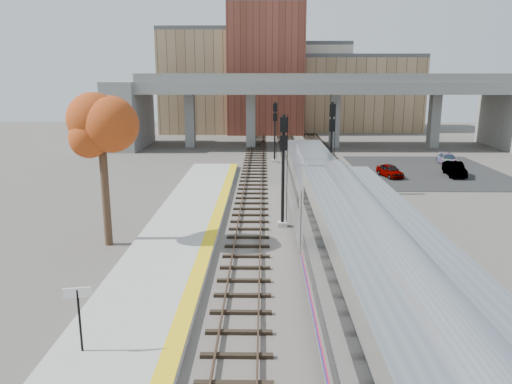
# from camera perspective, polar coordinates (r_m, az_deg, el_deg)

# --- Properties ---
(ground) EXTENTS (160.00, 160.00, 0.00)m
(ground) POSITION_cam_1_polar(r_m,az_deg,el_deg) (23.02, 6.67, -10.86)
(ground) COLOR #47423D
(ground) RESTS_ON ground
(platform) EXTENTS (4.50, 60.00, 0.35)m
(platform) POSITION_cam_1_polar(r_m,az_deg,el_deg) (23.37, -11.60, -10.21)
(platform) COLOR #9E9E99
(platform) RESTS_ON ground
(yellow_strip) EXTENTS (0.70, 60.00, 0.01)m
(yellow_strip) POSITION_cam_1_polar(r_m,az_deg,el_deg) (22.97, -6.91, -9.96)
(yellow_strip) COLOR yellow
(yellow_strip) RESTS_ON platform
(tracks) EXTENTS (10.70, 95.00, 0.25)m
(tracks) POSITION_cam_1_polar(r_m,az_deg,el_deg) (34.82, 6.19, -2.29)
(tracks) COLOR black
(tracks) RESTS_ON ground
(overpass) EXTENTS (54.00, 12.00, 9.50)m
(overpass) POSITION_cam_1_polar(r_m,az_deg,el_deg) (66.39, 7.24, 10.11)
(overpass) COLOR slate
(overpass) RESTS_ON ground
(buildings_far) EXTENTS (43.00, 21.00, 20.60)m
(buildings_far) POSITION_cam_1_polar(r_m,az_deg,el_deg) (87.55, 3.28, 12.29)
(buildings_far) COLOR tan
(buildings_far) RESTS_ON ground
(parking_lot) EXTENTS (14.00, 18.00, 0.04)m
(parking_lot) POSITION_cam_1_polar(r_m,az_deg,el_deg) (52.39, 19.01, 2.27)
(parking_lot) COLOR black
(parking_lot) RESTS_ON ground
(locomotive) EXTENTS (3.02, 19.05, 4.10)m
(locomotive) POSITION_cam_1_polar(r_m,az_deg,el_deg) (33.72, 6.48, 1.04)
(locomotive) COLOR #A8AAB2
(locomotive) RESTS_ON ground
(coach) EXTENTS (3.03, 25.00, 5.00)m
(coach) POSITION_cam_1_polar(r_m,az_deg,el_deg) (12.58, 16.93, -18.93)
(coach) COLOR #A8AAB2
(coach) RESTS_ON ground
(signal_mast_near) EXTENTS (0.60, 0.64, 7.05)m
(signal_mast_near) POSITION_cam_1_polar(r_m,az_deg,el_deg) (30.78, 3.11, 2.25)
(signal_mast_near) COLOR #9E9E99
(signal_mast_near) RESTS_ON ground
(signal_mast_mid) EXTENTS (0.60, 0.64, 7.32)m
(signal_mast_mid) POSITION_cam_1_polar(r_m,az_deg,el_deg) (39.76, 8.57, 4.90)
(signal_mast_mid) COLOR #9E9E99
(signal_mast_mid) RESTS_ON ground
(signal_mast_far) EXTENTS (0.60, 0.64, 6.52)m
(signal_mast_far) POSITION_cam_1_polar(r_m,az_deg,el_deg) (54.15, 2.16, 6.66)
(signal_mast_far) COLOR #9E9E99
(signal_mast_far) RESTS_ON ground
(station_sign) EXTENTS (0.89, 0.21, 2.27)m
(station_sign) POSITION_cam_1_polar(r_m,az_deg,el_deg) (17.76, -19.63, -12.18)
(station_sign) COLOR black
(station_sign) RESTS_ON platform
(tree) EXTENTS (3.60, 3.60, 9.09)m
(tree) POSITION_cam_1_polar(r_m,az_deg,el_deg) (28.18, -17.33, 7.32)
(tree) COLOR #382619
(tree) RESTS_ON ground
(car_a) EXTENTS (2.21, 3.70, 1.18)m
(car_a) POSITION_cam_1_polar(r_m,az_deg,el_deg) (48.19, 15.07, 2.37)
(car_a) COLOR #99999E
(car_a) RESTS_ON parking_lot
(car_b) EXTENTS (1.82, 4.16, 1.33)m
(car_b) POSITION_cam_1_polar(r_m,az_deg,el_deg) (50.48, 21.75, 2.44)
(car_b) COLOR #99999E
(car_b) RESTS_ON parking_lot
(car_c) EXTENTS (1.83, 4.03, 1.14)m
(car_c) POSITION_cam_1_polar(r_m,az_deg,el_deg) (56.83, 21.06, 3.53)
(car_c) COLOR #99999E
(car_c) RESTS_ON parking_lot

